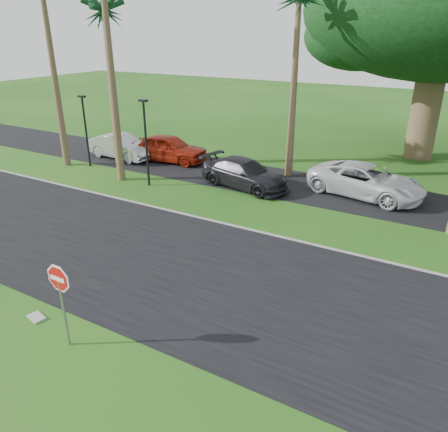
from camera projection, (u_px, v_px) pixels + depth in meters
ground at (129, 288)px, 14.59m from camera, size 120.00×120.00×0.00m
road at (165, 262)px, 16.18m from camera, size 120.00×8.00×0.02m
parking_strip at (278, 182)px, 24.54m from camera, size 120.00×5.00×0.02m
curb at (220, 223)px, 19.40m from camera, size 120.00×0.12×0.06m
stop_sign_near at (60, 289)px, 11.28m from camera, size 1.05×0.07×2.62m
palm_left_mid at (104, 15)px, 24.72m from camera, size 5.00×5.00×10.00m
palm_center at (299, 3)px, 22.11m from camera, size 5.00×5.00×10.50m
canopy_tree at (443, 10)px, 25.81m from camera, size 16.50×16.50×13.12m
streetlight_left at (85, 127)px, 26.43m from camera, size 0.45×0.25×4.34m
streetlight_right at (146, 138)px, 23.06m from camera, size 0.45×0.25×4.64m
car_silver at (121, 147)px, 28.76m from camera, size 4.85×1.97×1.57m
car_red at (169, 148)px, 28.11m from camera, size 5.27×2.67×1.72m
car_dark at (245, 174)px, 23.55m from camera, size 5.48×3.06×1.50m
car_minivan at (366, 181)px, 22.25m from camera, size 6.20×3.67×1.62m
utility_slab at (37, 317)px, 13.04m from camera, size 0.61×0.46×0.06m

